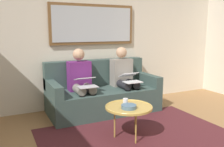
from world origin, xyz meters
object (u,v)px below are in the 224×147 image
(cup, at_px, (125,102))
(bowl, at_px, (129,107))
(framed_mirror, at_px, (93,24))
(coffee_table, at_px, (129,107))
(couch, at_px, (102,94))
(laptop_white, at_px, (130,78))
(laptop_silver, at_px, (86,82))
(person_left, at_px, (124,76))
(person_right, at_px, (81,80))

(cup, height_order, bowl, cup)
(framed_mirror, bearing_deg, coffee_table, 85.07)
(cup, bearing_deg, bowl, 77.02)
(framed_mirror, xyz_separation_m, cup, (0.15, 1.53, -1.06))
(couch, height_order, bowl, couch)
(cup, xyz_separation_m, laptop_white, (-0.56, -0.84, 0.13))
(cup, relative_size, bowl, 0.45)
(cup, height_order, laptop_silver, laptop_silver)
(framed_mirror, xyz_separation_m, coffee_table, (0.14, 1.61, -1.12))
(person_left, bearing_deg, coffee_table, 64.42)
(person_left, relative_size, person_right, 1.00)
(framed_mirror, distance_m, laptop_white, 1.23)
(couch, relative_size, framed_mirror, 1.17)
(cup, distance_m, person_left, 1.22)
(coffee_table, xyz_separation_m, cup, (0.01, -0.08, 0.06))
(framed_mirror, xyz_separation_m, bowl, (0.18, 1.68, -1.08))
(laptop_silver, bearing_deg, bowl, 103.04)
(framed_mirror, height_order, laptop_white, framed_mirror)
(cup, bearing_deg, laptop_white, -123.83)
(person_left, bearing_deg, framed_mirror, -47.99)
(coffee_table, bearing_deg, person_left, -115.58)
(couch, bearing_deg, person_left, 170.58)
(coffee_table, height_order, person_right, person_right)
(framed_mirror, distance_m, bowl, 2.01)
(cup, bearing_deg, couch, -97.41)
(person_left, xyz_separation_m, laptop_white, (-0.00, 0.24, 0.01))
(framed_mirror, height_order, bowl, framed_mirror)
(framed_mirror, distance_m, person_right, 1.12)
(person_right, bearing_deg, coffee_table, 103.37)
(couch, relative_size, person_left, 1.69)
(cup, bearing_deg, coffee_table, 97.48)
(framed_mirror, bearing_deg, person_right, 47.99)
(couch, xyz_separation_m, framed_mirror, (0.00, -0.39, 1.24))
(framed_mirror, relative_size, person_right, 1.45)
(person_right, relative_size, laptop_silver, 3.36)
(bowl, bearing_deg, coffee_table, -120.11)
(person_left, relative_size, laptop_silver, 3.36)
(cup, bearing_deg, framed_mirror, -95.54)
(framed_mirror, relative_size, person_left, 1.45)
(framed_mirror, relative_size, bowl, 8.30)
(coffee_table, relative_size, laptop_white, 1.80)
(coffee_table, xyz_separation_m, person_right, (0.27, -1.15, 0.18))
(bowl, height_order, person_left, person_left)
(couch, distance_m, bowl, 1.32)
(cup, distance_m, person_right, 1.11)
(bowl, distance_m, person_right, 1.26)
(person_left, relative_size, laptop_white, 3.26)
(laptop_white, bearing_deg, person_left, -90.00)
(person_left, bearing_deg, laptop_white, 90.00)
(coffee_table, bearing_deg, laptop_silver, -73.18)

